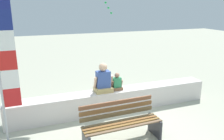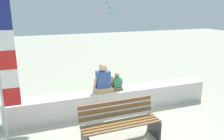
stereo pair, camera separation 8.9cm
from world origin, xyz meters
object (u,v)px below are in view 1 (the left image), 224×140
park_bench (121,123)px  flag_banner (4,59)px  person_adult (103,81)px  person_child (117,83)px

park_bench → flag_banner: bearing=159.5°
person_adult → flag_banner: flag_banner is taller
park_bench → flag_banner: 2.82m
person_adult → person_child: 0.43m
park_bench → person_adult: size_ratio=2.18×
person_child → park_bench: bearing=-108.6°
person_child → flag_banner: 3.05m
person_adult → person_child: bearing=0.1°
flag_banner → person_child: bearing=13.7°
flag_banner → person_adult: bearing=15.9°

